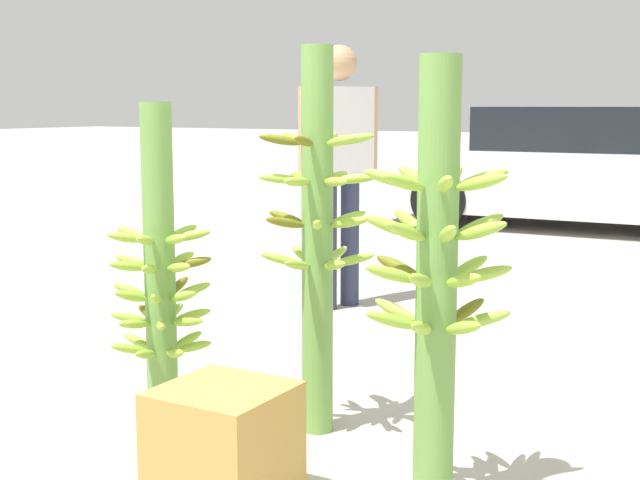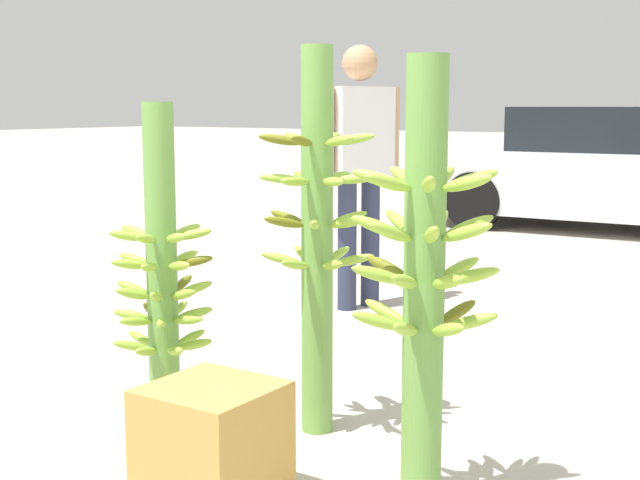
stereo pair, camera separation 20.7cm
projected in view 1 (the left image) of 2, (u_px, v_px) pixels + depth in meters
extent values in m
plane|color=#B2AA9E|center=(264.00, 472.00, 3.27)|extent=(80.00, 80.00, 0.00)
cylinder|color=#6B9E47|center=(160.00, 269.00, 3.62)|extent=(0.13, 0.13, 1.35)
ellipsoid|color=#93BC3D|center=(126.00, 237.00, 3.54)|extent=(0.12, 0.15, 0.07)
ellipsoid|color=#93BC3D|center=(145.00, 240.00, 3.47)|extent=(0.08, 0.16, 0.07)
ellipsoid|color=#93BC3D|center=(175.00, 239.00, 3.50)|extent=(0.16, 0.09, 0.07)
ellipsoid|color=#93BC3D|center=(192.00, 235.00, 3.60)|extent=(0.15, 0.11, 0.07)
ellipsoid|color=#93BC3D|center=(183.00, 232.00, 3.71)|extent=(0.06, 0.16, 0.07)
ellipsoid|color=#656718|center=(157.00, 231.00, 3.73)|extent=(0.14, 0.14, 0.07)
ellipsoid|color=#93BC3D|center=(132.00, 233.00, 3.66)|extent=(0.16, 0.05, 0.07)
ellipsoid|color=#93BC3D|center=(131.00, 261.00, 3.66)|extent=(0.16, 0.06, 0.07)
ellipsoid|color=#93BC3D|center=(128.00, 266.00, 3.55)|extent=(0.11, 0.16, 0.07)
ellipsoid|color=#93BC3D|center=(149.00, 269.00, 3.49)|extent=(0.10, 0.16, 0.07)
ellipsoid|color=#93BC3D|center=(179.00, 267.00, 3.52)|extent=(0.16, 0.08, 0.07)
ellipsoid|color=#656718|center=(193.00, 263.00, 3.63)|extent=(0.15, 0.12, 0.07)
ellipsoid|color=#93BC3D|center=(182.00, 258.00, 3.73)|extent=(0.05, 0.16, 0.07)
ellipsoid|color=#656718|center=(155.00, 258.00, 3.74)|extent=(0.14, 0.13, 0.07)
ellipsoid|color=#93BC3D|center=(131.00, 296.00, 3.55)|extent=(0.09, 0.16, 0.08)
ellipsoid|color=#93BC3D|center=(155.00, 299.00, 3.51)|extent=(0.12, 0.15, 0.08)
ellipsoid|color=#93BC3D|center=(183.00, 296.00, 3.56)|extent=(0.16, 0.05, 0.08)
ellipsoid|color=#93BC3D|center=(193.00, 290.00, 3.67)|extent=(0.14, 0.14, 0.08)
ellipsoid|color=#656718|center=(178.00, 286.00, 3.76)|extent=(0.06, 0.16, 0.08)
ellipsoid|color=#656718|center=(151.00, 286.00, 3.75)|extent=(0.15, 0.11, 0.08)
ellipsoid|color=#93BC3D|center=(130.00, 291.00, 3.66)|extent=(0.16, 0.09, 0.08)
ellipsoid|color=#93BC3D|center=(129.00, 318.00, 3.66)|extent=(0.16, 0.11, 0.06)
ellipsoid|color=#93BC3D|center=(134.00, 324.00, 3.55)|extent=(0.07, 0.16, 0.06)
ellipsoid|color=#93BC3D|center=(161.00, 326.00, 3.52)|extent=(0.13, 0.14, 0.06)
ellipsoid|color=#93BC3D|center=(188.00, 322.00, 3.59)|extent=(0.16, 0.04, 0.06)
ellipsoid|color=#93BC3D|center=(193.00, 315.00, 3.70)|extent=(0.12, 0.15, 0.06)
ellipsoid|color=#93BC3D|center=(175.00, 311.00, 3.78)|extent=(0.08, 0.16, 0.06)
ellipsoid|color=#656718|center=(147.00, 312.00, 3.76)|extent=(0.16, 0.10, 0.06)
ellipsoid|color=#93BC3D|center=(175.00, 353.00, 3.56)|extent=(0.16, 0.10, 0.07)
ellipsoid|color=#93BC3D|center=(194.00, 347.00, 3.66)|extent=(0.16, 0.10, 0.07)
ellipsoid|color=#93BC3D|center=(188.00, 340.00, 3.77)|extent=(0.07, 0.16, 0.07)
ellipsoid|color=#656718|center=(163.00, 337.00, 3.80)|extent=(0.13, 0.15, 0.07)
ellipsoid|color=#93BC3D|center=(138.00, 341.00, 3.74)|extent=(0.16, 0.04, 0.07)
ellipsoid|color=#93BC3D|center=(129.00, 349.00, 3.62)|extent=(0.13, 0.15, 0.07)
ellipsoid|color=#93BC3D|center=(146.00, 354.00, 3.54)|extent=(0.07, 0.16, 0.07)
cylinder|color=#6B9E47|center=(317.00, 243.00, 3.58)|extent=(0.13, 0.13, 1.57)
ellipsoid|color=#656718|center=(281.00, 140.00, 3.49)|extent=(0.16, 0.14, 0.06)
ellipsoid|color=#656718|center=(304.00, 141.00, 3.38)|extent=(0.07, 0.18, 0.06)
ellipsoid|color=#93BC3D|center=(341.00, 141.00, 3.41)|extent=(0.18, 0.09, 0.06)
ellipsoid|color=#93BC3D|center=(353.00, 139.00, 3.54)|extent=(0.16, 0.14, 0.06)
ellipsoid|color=#93BC3D|center=(330.00, 138.00, 3.65)|extent=(0.07, 0.18, 0.06)
ellipsoid|color=#93BC3D|center=(295.00, 139.00, 3.63)|extent=(0.18, 0.09, 0.06)
ellipsoid|color=#93BC3D|center=(354.00, 179.00, 3.54)|extent=(0.17, 0.12, 0.05)
ellipsoid|color=#93BC3D|center=(336.00, 176.00, 3.66)|extent=(0.04, 0.18, 0.05)
ellipsoid|color=#93BC3D|center=(301.00, 176.00, 3.67)|extent=(0.17, 0.12, 0.05)
ellipsoid|color=#93BC3D|center=(281.00, 179.00, 3.55)|extent=(0.17, 0.12, 0.05)
ellipsoid|color=#93BC3D|center=(297.00, 182.00, 3.42)|extent=(0.04, 0.18, 0.05)
ellipsoid|color=#93BC3D|center=(335.00, 182.00, 3.41)|extent=(0.17, 0.12, 0.05)
ellipsoid|color=#656718|center=(287.00, 218.00, 3.64)|extent=(0.18, 0.04, 0.07)
ellipsoid|color=#656718|center=(285.00, 223.00, 3.49)|extent=(0.12, 0.17, 0.07)
ellipsoid|color=#93BC3D|center=(317.00, 225.00, 3.42)|extent=(0.12, 0.17, 0.07)
ellipsoid|color=#93BC3D|center=(349.00, 223.00, 3.49)|extent=(0.18, 0.04, 0.07)
ellipsoid|color=#93BC3D|center=(348.00, 218.00, 3.64)|extent=(0.12, 0.17, 0.07)
ellipsoid|color=#656718|center=(318.00, 216.00, 3.71)|extent=(0.12, 0.17, 0.07)
ellipsoid|color=#93BC3D|center=(334.00, 265.00, 3.46)|extent=(0.17, 0.13, 0.08)
ellipsoid|color=#93BC3D|center=(353.00, 260.00, 3.58)|extent=(0.17, 0.12, 0.08)
ellipsoid|color=#93BC3D|center=(336.00, 255.00, 3.71)|extent=(0.04, 0.18, 0.08)
ellipsoid|color=#93BC3D|center=(302.00, 254.00, 3.72)|extent=(0.17, 0.13, 0.08)
ellipsoid|color=#93BC3D|center=(282.00, 259.00, 3.60)|extent=(0.17, 0.12, 0.08)
ellipsoid|color=#93BC3D|center=(297.00, 265.00, 3.47)|extent=(0.04, 0.18, 0.08)
cylinder|color=#6B9E47|center=(436.00, 288.00, 2.89)|extent=(0.13, 0.13, 1.49)
ellipsoid|color=#93BC3D|center=(391.00, 179.00, 2.87)|extent=(0.19, 0.10, 0.09)
ellipsoid|color=#93BC3D|center=(404.00, 182.00, 2.74)|extent=(0.10, 0.19, 0.09)
ellipsoid|color=#93BC3D|center=(445.00, 184.00, 2.68)|extent=(0.13, 0.18, 0.09)
ellipsoid|color=#93BC3D|center=(481.00, 182.00, 2.74)|extent=(0.19, 0.07, 0.09)
ellipsoid|color=#93BC3D|center=(483.00, 179.00, 2.87)|extent=(0.16, 0.16, 0.09)
ellipsoid|color=#93BC3D|center=(453.00, 176.00, 2.97)|extent=(0.06, 0.19, 0.09)
ellipsoid|color=#93BC3D|center=(413.00, 176.00, 2.97)|extent=(0.18, 0.14, 0.09)
ellipsoid|color=#93BC3D|center=(391.00, 226.00, 2.88)|extent=(0.19, 0.11, 0.10)
ellipsoid|color=#93BC3D|center=(407.00, 232.00, 2.76)|extent=(0.09, 0.19, 0.10)
ellipsoid|color=#93BC3D|center=(448.00, 234.00, 2.71)|extent=(0.14, 0.18, 0.10)
ellipsoid|color=#93BC3D|center=(481.00, 231.00, 2.77)|extent=(0.19, 0.05, 0.10)
ellipsoid|color=#93BC3D|center=(479.00, 225.00, 2.90)|extent=(0.16, 0.17, 0.10)
ellipsoid|color=#93BC3D|center=(448.00, 222.00, 2.99)|extent=(0.07, 0.19, 0.10)
ellipsoid|color=#93BC3D|center=(410.00, 222.00, 2.98)|extent=(0.18, 0.13, 0.10)
ellipsoid|color=#93BC3D|center=(463.00, 281.00, 2.74)|extent=(0.18, 0.14, 0.09)
ellipsoid|color=#93BC3D|center=(484.00, 274.00, 2.84)|extent=(0.19, 0.09, 0.09)
ellipsoid|color=#93BC3D|center=(469.00, 267.00, 2.97)|extent=(0.11, 0.19, 0.09)
ellipsoid|color=#93BC3D|center=(432.00, 264.00, 3.03)|extent=(0.13, 0.18, 0.09)
ellipsoid|color=#656718|center=(398.00, 267.00, 2.97)|extent=(0.19, 0.07, 0.09)
ellipsoid|color=#93BC3D|center=(392.00, 274.00, 2.85)|extent=(0.17, 0.16, 0.09)
ellipsoid|color=#93BC3D|center=(420.00, 280.00, 2.75)|extent=(0.05, 0.19, 0.09)
ellipsoid|color=#93BC3D|center=(429.00, 307.00, 3.05)|extent=(0.13, 0.18, 0.09)
ellipsoid|color=#93BC3D|center=(397.00, 311.00, 2.99)|extent=(0.19, 0.06, 0.09)
ellipsoid|color=#93BC3D|center=(392.00, 320.00, 2.87)|extent=(0.16, 0.16, 0.09)
ellipsoid|color=#93BC3D|center=(421.00, 328.00, 2.77)|extent=(0.06, 0.19, 0.09)
ellipsoid|color=#93BC3D|center=(463.00, 328.00, 2.77)|extent=(0.18, 0.14, 0.09)
ellipsoid|color=#93BC3D|center=(482.00, 320.00, 2.87)|extent=(0.19, 0.10, 0.09)
ellipsoid|color=#656718|center=(466.00, 311.00, 3.00)|extent=(0.10, 0.19, 0.09)
cylinder|color=#2D334C|center=(327.00, 245.00, 5.83)|extent=(0.16, 0.16, 0.85)
cylinder|color=#2D334C|center=(350.00, 242.00, 5.96)|extent=(0.16, 0.16, 0.85)
cube|color=white|center=(339.00, 134.00, 5.79)|extent=(0.33, 0.48, 0.60)
cylinder|color=tan|center=(306.00, 132.00, 5.61)|extent=(0.13, 0.13, 0.57)
cylinder|color=tan|center=(370.00, 131.00, 5.96)|extent=(0.13, 0.13, 0.57)
sphere|color=tan|center=(339.00, 63.00, 5.72)|extent=(0.23, 0.23, 0.23)
cube|color=silver|center=(578.00, 180.00, 9.82)|extent=(4.28, 2.00, 0.68)
cube|color=black|center=(596.00, 128.00, 9.65)|extent=(2.39, 1.76, 0.46)
cylinder|color=black|center=(440.00, 200.00, 9.73)|extent=(0.64, 0.23, 0.63)
cylinder|color=black|center=(485.00, 188.00, 11.15)|extent=(0.64, 0.23, 0.63)
cube|color=#C69347|center=(224.00, 446.00, 2.99)|extent=(0.40, 0.40, 0.40)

